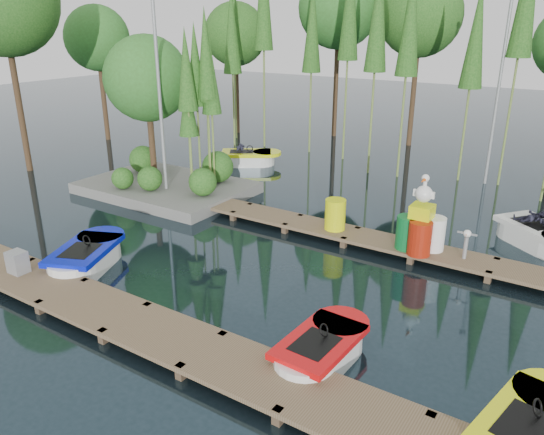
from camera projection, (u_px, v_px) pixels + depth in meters
The scene contains 16 objects.
ground_plane at pixel (248, 256), 15.03m from camera, with size 90.00×90.00×0.00m, color #1B2B34.
near_dock at pixel (126, 319), 11.42m from camera, with size 18.00×1.50×0.50m.
far_dock at pixel (321, 228), 16.39m from camera, with size 15.00×1.20×0.50m.
island at pixel (160, 108), 19.71m from camera, with size 6.20×4.20×6.75m.
tree_screen at pixel (353, 23), 22.21m from camera, with size 34.42×18.53×10.31m.
lamp_island at pixel (159, 81), 18.30m from camera, with size 0.30×0.30×7.25m.
lamp_rear at pixel (500, 76), 20.09m from camera, with size 0.30×0.30×7.25m.
boat_blue at pixel (87, 257), 14.26m from camera, with size 2.29×3.12×0.96m.
boat_red at pixel (321, 350), 10.32m from camera, with size 1.26×2.61×0.86m.
boat_yellow_near at pixel (530, 434), 8.21m from camera, with size 1.78×2.97×0.93m.
boat_yellow_far at pixel (247, 158), 24.27m from camera, with size 3.12×2.68×1.44m.
boat_white_far at pixel (540, 236), 15.55m from camera, with size 3.22×2.90×1.42m.
utility_cabinet at pixel (17, 262), 13.28m from camera, with size 0.46×0.39×0.56m, color gray.
yellow_barrel at pixel (335, 214), 15.96m from camera, with size 0.63×0.63×0.94m, color #E2EF0C.
drum_cluster at pixel (421, 229), 14.41m from camera, with size 1.25×1.15×2.16m.
seagull_post at pixel (467, 239), 13.96m from camera, with size 0.51×0.28×0.82m.
Camera 1 is at (8.07, -11.07, 6.31)m, focal length 35.00 mm.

